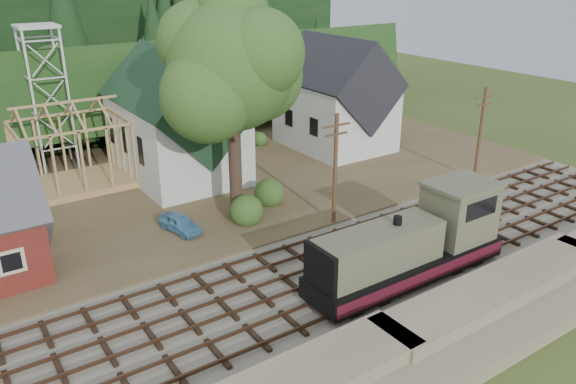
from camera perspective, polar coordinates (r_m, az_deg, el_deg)
ground at (r=32.04m, az=0.54°, el=-9.76°), size 140.00×140.00×0.00m
embankment at (r=26.81m, az=11.43°, el=-17.54°), size 64.00×5.00×1.60m
railroad_bed at (r=32.00m, az=0.54°, el=-9.64°), size 64.00×11.00×0.16m
village_flat at (r=46.37m, az=-12.20°, el=0.39°), size 64.00×26.00×0.30m
hillside at (r=68.33m, az=-20.04°, el=6.44°), size 70.00×28.96×12.74m
ridge at (r=83.57m, az=-22.98°, el=8.70°), size 80.00×20.00×12.00m
church at (r=47.02m, az=-11.23°, el=7.24°), size 8.40×15.17×13.00m
farmhouse at (r=54.58m, az=4.83°, el=9.28°), size 8.40×10.80×10.60m
timber_frame at (r=47.37m, az=-21.10°, el=3.85°), size 8.20×6.20×6.99m
lattice_tower at (r=51.71m, az=-23.83°, el=12.65°), size 3.20×3.20×12.12m
big_tree at (r=37.54m, az=-5.57°, el=11.73°), size 10.90×8.40×14.70m
telegraph_pole_near at (r=37.77m, az=4.82°, el=2.43°), size 2.20×0.28×8.00m
telegraph_pole_far at (r=48.24m, az=18.95°, el=5.68°), size 2.20×0.28×8.00m
locomotive at (r=32.65m, az=12.78°, el=-5.23°), size 12.72×3.18×5.07m
car_blue at (r=38.21m, az=-10.94°, el=-3.12°), size 2.16×3.71×1.19m
car_red at (r=54.41m, az=6.48°, el=4.81°), size 4.45×3.03×1.13m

